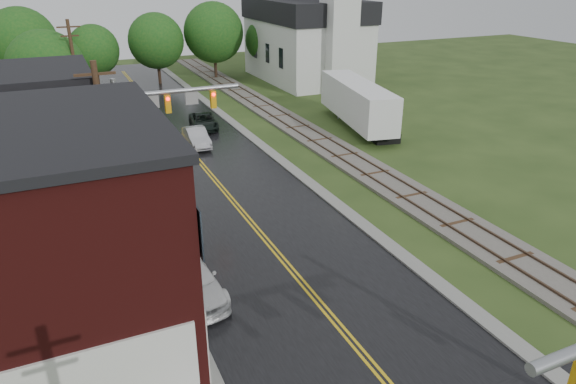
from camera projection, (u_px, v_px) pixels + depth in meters
main_road at (205, 168)px, 35.58m from camera, size 10.00×90.00×0.02m
curb_right at (252, 139)px, 41.79m from camera, size 0.80×70.00×0.12m
sidewalk_left at (123, 213)px, 29.07m from camera, size 2.40×50.00×0.12m
yellow_house at (18, 167)px, 26.81m from camera, size 8.00×7.00×6.40m
darkred_building at (41, 136)px, 35.10m from camera, size 7.00×6.00×4.40m
church at (311, 32)px, 60.61m from camera, size 10.40×18.40×20.00m
railroad at (303, 131)px, 43.49m from camera, size 3.20×80.00×0.30m
traffic_signal_far at (156, 114)px, 29.77m from camera, size 7.34×0.43×7.20m
utility_pole_b at (107, 152)px, 24.44m from camera, size 1.80×0.28×9.00m
utility_pole_c at (76, 73)px, 42.80m from camera, size 1.80×0.28×9.00m
tree_left_e at (49, 70)px, 43.58m from camera, size 6.40×6.40×8.16m
suv_dark at (203, 121)px, 44.15m from camera, size 2.65×4.77×1.26m
sedan_silver at (197, 137)px, 39.80m from camera, size 1.64×4.30×1.40m
pickup_white at (188, 279)px, 21.58m from camera, size 2.58×5.36×1.51m
semi_trailer at (358, 102)px, 43.74m from camera, size 5.02×12.60×3.88m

